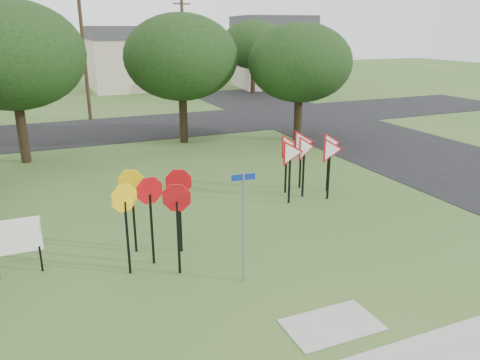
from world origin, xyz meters
name	(u,v)px	position (x,y,z in m)	size (l,w,h in m)	color
ground	(279,273)	(0.00, 0.00, 0.00)	(140.00, 140.00, 0.00)	#355921
street_right	(389,145)	(12.00, 10.00, 0.01)	(8.00, 50.00, 0.02)	black
street_far	(131,128)	(0.00, 20.00, 0.01)	(60.00, 8.00, 0.02)	black
curb_pad	(332,325)	(0.00, -2.40, 0.01)	(2.00, 1.20, 0.02)	#999991
street_name_sign	(243,221)	(-0.98, 0.04, 1.61)	(0.57, 0.08, 2.78)	gray
stop_sign_cluster	(153,199)	(-2.74, 1.86, 1.81)	(2.28, 2.00, 2.43)	black
yield_sign_cluster	(307,150)	(3.70, 4.91, 1.75)	(3.05, 1.75, 2.38)	black
info_board	(15,238)	(-6.08, 2.54, 1.01)	(1.22, 0.05, 1.52)	black
far_pole_a	(84,50)	(-2.00, 24.00, 4.60)	(1.40, 0.24, 9.00)	#3F2E1D
far_pole_b	(183,50)	(6.00, 28.00, 4.35)	(1.40, 0.24, 8.50)	#3F2E1D
house_mid	(131,58)	(4.00, 40.00, 3.15)	(8.40, 8.40, 6.20)	beige
house_right	(272,52)	(18.00, 36.00, 3.65)	(8.30, 8.30, 7.20)	beige
tree_near_left	(11,55)	(-6.00, 14.00, 4.86)	(6.40, 6.40, 7.27)	black
tree_near_mid	(181,57)	(2.00, 15.00, 4.54)	(6.00, 6.00, 6.80)	black
tree_near_right	(300,63)	(8.00, 13.00, 4.22)	(5.60, 5.60, 6.33)	black
tree_far_right	(253,44)	(14.00, 32.00, 4.54)	(6.00, 6.00, 6.80)	black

